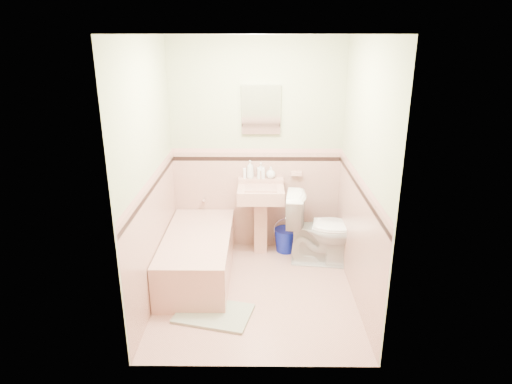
{
  "coord_description": "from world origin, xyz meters",
  "views": [
    {
      "loc": [
        0.04,
        -3.99,
        2.49
      ],
      "look_at": [
        0.0,
        0.25,
        1.0
      ],
      "focal_mm": 31.3,
      "sensor_mm": 36.0,
      "label": 1
    }
  ],
  "objects_px": {
    "sink": "(261,221)",
    "soap_bottle_right": "(271,173)",
    "bucket": "(286,240)",
    "shoe": "(209,306)",
    "bathtub": "(198,257)",
    "medicine_cabinet": "(261,110)",
    "soap_bottle_mid": "(261,170)",
    "soap_bottle_left": "(250,169)",
    "toilet": "(322,229)"
  },
  "relations": [
    {
      "from": "bathtub",
      "to": "shoe",
      "type": "distance_m",
      "value": 0.73
    },
    {
      "from": "soap_bottle_right",
      "to": "sink",
      "type": "bearing_deg",
      "value": -122.97
    },
    {
      "from": "medicine_cabinet",
      "to": "bucket",
      "type": "relative_size",
      "value": 1.94
    },
    {
      "from": "soap_bottle_mid",
      "to": "shoe",
      "type": "distance_m",
      "value": 1.75
    },
    {
      "from": "soap_bottle_left",
      "to": "soap_bottle_right",
      "type": "relative_size",
      "value": 1.55
    },
    {
      "from": "toilet",
      "to": "soap_bottle_mid",
      "type": "bearing_deg",
      "value": 68.19
    },
    {
      "from": "sink",
      "to": "medicine_cabinet",
      "type": "xyz_separation_m",
      "value": [
        0.0,
        0.21,
        1.28
      ]
    },
    {
      "from": "soap_bottle_left",
      "to": "soap_bottle_mid",
      "type": "relative_size",
      "value": 1.14
    },
    {
      "from": "bathtub",
      "to": "toilet",
      "type": "relative_size",
      "value": 1.8
    },
    {
      "from": "bucket",
      "to": "shoe",
      "type": "height_order",
      "value": "bucket"
    },
    {
      "from": "sink",
      "to": "toilet",
      "type": "xyz_separation_m",
      "value": [
        0.7,
        -0.21,
        -0.0
      ]
    },
    {
      "from": "sink",
      "to": "bucket",
      "type": "xyz_separation_m",
      "value": [
        0.31,
        0.07,
        -0.28
      ]
    },
    {
      "from": "medicine_cabinet",
      "to": "bathtub",
      "type": "bearing_deg",
      "value": -132.58
    },
    {
      "from": "bathtub",
      "to": "soap_bottle_left",
      "type": "bearing_deg",
      "value": 52.02
    },
    {
      "from": "soap_bottle_right",
      "to": "soap_bottle_mid",
      "type": "bearing_deg",
      "value": 180.0
    },
    {
      "from": "bathtub",
      "to": "soap_bottle_left",
      "type": "relative_size",
      "value": 7.01
    },
    {
      "from": "soap_bottle_left",
      "to": "toilet",
      "type": "xyz_separation_m",
      "value": [
        0.83,
        -0.39,
        -0.59
      ]
    },
    {
      "from": "soap_bottle_mid",
      "to": "soap_bottle_right",
      "type": "bearing_deg",
      "value": 0.0
    },
    {
      "from": "soap_bottle_left",
      "to": "soap_bottle_right",
      "type": "bearing_deg",
      "value": 0.0
    },
    {
      "from": "bucket",
      "to": "shoe",
      "type": "xyz_separation_m",
      "value": [
        -0.8,
        -1.28,
        -0.08
      ]
    },
    {
      "from": "soap_bottle_left",
      "to": "soap_bottle_mid",
      "type": "height_order",
      "value": "soap_bottle_left"
    },
    {
      "from": "bucket",
      "to": "shoe",
      "type": "distance_m",
      "value": 1.51
    },
    {
      "from": "soap_bottle_mid",
      "to": "shoe",
      "type": "xyz_separation_m",
      "value": [
        -0.49,
        -1.39,
        -0.93
      ]
    },
    {
      "from": "toilet",
      "to": "shoe",
      "type": "distance_m",
      "value": 1.6
    },
    {
      "from": "bucket",
      "to": "sink",
      "type": "bearing_deg",
      "value": -167.36
    },
    {
      "from": "bathtub",
      "to": "soap_bottle_right",
      "type": "distance_m",
      "value": 1.3
    },
    {
      "from": "soap_bottle_right",
      "to": "soap_bottle_left",
      "type": "bearing_deg",
      "value": 180.0
    },
    {
      "from": "soap_bottle_mid",
      "to": "toilet",
      "type": "bearing_deg",
      "value": -29.13
    },
    {
      "from": "medicine_cabinet",
      "to": "bucket",
      "type": "distance_m",
      "value": 1.59
    },
    {
      "from": "toilet",
      "to": "soap_bottle_right",
      "type": "bearing_deg",
      "value": 63.54
    },
    {
      "from": "soap_bottle_mid",
      "to": "shoe",
      "type": "relative_size",
      "value": 1.25
    },
    {
      "from": "soap_bottle_right",
      "to": "shoe",
      "type": "bearing_deg",
      "value": -113.45
    },
    {
      "from": "bathtub",
      "to": "medicine_cabinet",
      "type": "distance_m",
      "value": 1.78
    },
    {
      "from": "soap_bottle_mid",
      "to": "soap_bottle_right",
      "type": "distance_m",
      "value": 0.12
    },
    {
      "from": "sink",
      "to": "shoe",
      "type": "height_order",
      "value": "sink"
    },
    {
      "from": "sink",
      "to": "soap_bottle_right",
      "type": "height_order",
      "value": "soap_bottle_right"
    },
    {
      "from": "shoe",
      "to": "soap_bottle_right",
      "type": "bearing_deg",
      "value": 56.94
    },
    {
      "from": "medicine_cabinet",
      "to": "soap_bottle_right",
      "type": "xyz_separation_m",
      "value": [
        0.12,
        -0.03,
        -0.73
      ]
    },
    {
      "from": "toilet",
      "to": "bucket",
      "type": "bearing_deg",
      "value": 61.85
    },
    {
      "from": "soap_bottle_left",
      "to": "bucket",
      "type": "bearing_deg",
      "value": -14.35
    },
    {
      "from": "soap_bottle_mid",
      "to": "soap_bottle_right",
      "type": "relative_size",
      "value": 1.36
    },
    {
      "from": "medicine_cabinet",
      "to": "shoe",
      "type": "relative_size",
      "value": 3.67
    },
    {
      "from": "medicine_cabinet",
      "to": "bucket",
      "type": "height_order",
      "value": "medicine_cabinet"
    },
    {
      "from": "sink",
      "to": "soap_bottle_mid",
      "type": "bearing_deg",
      "value": 90.06
    },
    {
      "from": "sink",
      "to": "soap_bottle_right",
      "type": "relative_size",
      "value": 6.08
    },
    {
      "from": "soap_bottle_left",
      "to": "soap_bottle_right",
      "type": "distance_m",
      "value": 0.25
    },
    {
      "from": "soap_bottle_right",
      "to": "medicine_cabinet",
      "type": "bearing_deg",
      "value": 165.59
    },
    {
      "from": "medicine_cabinet",
      "to": "toilet",
      "type": "bearing_deg",
      "value": -30.97
    },
    {
      "from": "soap_bottle_left",
      "to": "toilet",
      "type": "relative_size",
      "value": 0.26
    },
    {
      "from": "sink",
      "to": "shoe",
      "type": "distance_m",
      "value": 1.36
    }
  ]
}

